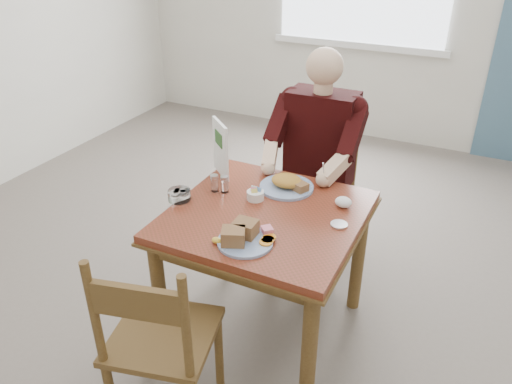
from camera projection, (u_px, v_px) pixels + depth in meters
The scene contains 14 objects.
floor at pixel (265, 327), 2.78m from camera, with size 6.00×6.00×0.00m, color #695E55.
lemon_wedge at pixel (217, 241), 2.18m from camera, with size 0.05×0.04×0.03m, color yellow.
napkin at pixel (343, 202), 2.45m from camera, with size 0.08×0.07×0.05m, color white.
metal_dish at pixel (339, 225), 2.31m from camera, with size 0.08×0.08×0.01m, color silver.
table at pixel (266, 231), 2.47m from camera, with size 0.92×0.92×0.75m.
chair_far at pixel (318, 190), 3.18m from camera, with size 0.42×0.42×0.95m.
chair_near at pixel (159, 341), 2.05m from camera, with size 0.51×0.51×0.95m.
diner at pixel (316, 148), 2.95m from camera, with size 0.53×0.56×1.39m.
near_plate at pixel (243, 236), 2.18m from camera, with size 0.30×0.30×0.08m.
far_plate at pixel (288, 184), 2.61m from camera, with size 0.38×0.38×0.08m.
caddy at pixel (255, 195), 2.52m from camera, with size 0.09×0.09×0.07m.
shakers at pixel (220, 184), 2.58m from camera, with size 0.10×0.06×0.09m.
creamer at pixel (179, 195), 2.51m from camera, with size 0.15×0.15×0.05m.
menu at pixel (220, 148), 2.71m from camera, with size 0.17×0.15×0.31m.
Camera 1 is at (0.86, -1.89, 2.00)m, focal length 35.00 mm.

